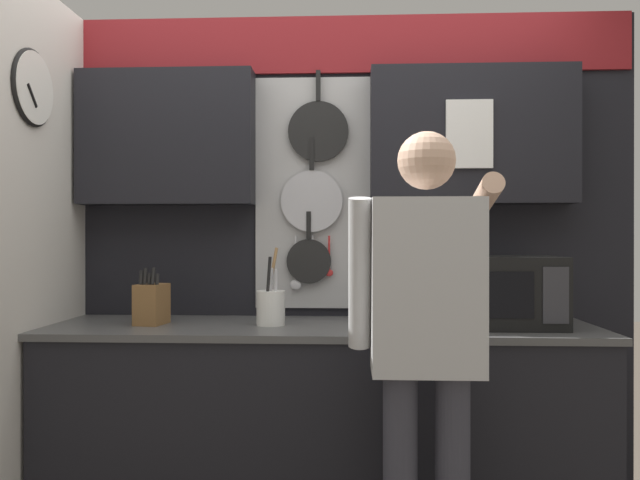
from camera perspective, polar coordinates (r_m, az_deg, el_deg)
The scene contains 7 objects.
base_cabinet_counter at distance 2.83m, azimuth 0.15°, elevation -16.84°, with size 2.37×0.64×0.90m.
back_wall_unit at distance 3.00m, azimuth 0.53°, elevation 3.19°, with size 2.94×0.22×2.35m.
side_wall at distance 2.67m, azimuth -26.98°, elevation -1.66°, with size 0.07×1.60×2.35m.
microwave at distance 2.78m, azimuth 16.46°, elevation -4.53°, with size 0.46×0.35×0.30m.
knife_block at distance 2.84m, azimuth -15.14°, elevation -5.63°, with size 0.13×0.16×0.25m.
utensil_crock at distance 2.73m, azimuth -4.52°, elevation -6.06°, with size 0.12×0.12×0.34m.
person at distance 2.22m, azimuth 9.67°, elevation -7.54°, with size 0.54×0.64×1.64m.
Camera 1 is at (0.12, -2.71, 1.27)m, focal length 35.00 mm.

